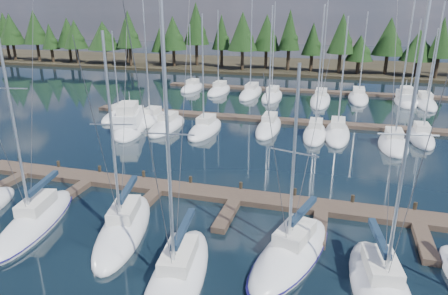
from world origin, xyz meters
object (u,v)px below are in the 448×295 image
(main_dock, at_px, (235,200))
(front_sailboat_5, at_px, (381,288))
(motor_yacht_left, at_px, (130,125))
(front_sailboat_4, at_px, (291,253))
(front_sailboat_2, at_px, (124,228))
(motor_yacht_right, at_px, (405,100))
(front_sailboat_1, at_px, (36,221))
(front_sailboat_3, at_px, (177,278))

(main_dock, height_order, front_sailboat_5, front_sailboat_5)
(motor_yacht_left, bearing_deg, front_sailboat_4, -43.91)
(front_sailboat_4, relative_size, front_sailboat_5, 0.77)
(front_sailboat_2, bearing_deg, motor_yacht_right, 63.62)
(front_sailboat_1, xyz_separation_m, front_sailboat_5, (20.69, -0.85, -0.00))
(front_sailboat_3, relative_size, front_sailboat_4, 1.26)
(main_dock, xyz_separation_m, front_sailboat_4, (4.64, -5.55, 0.06))
(front_sailboat_4, distance_m, motor_yacht_right, 44.91)
(front_sailboat_5, bearing_deg, main_dock, 141.30)
(front_sailboat_1, height_order, front_sailboat_2, front_sailboat_1)
(main_dock, bearing_deg, front_sailboat_2, -134.20)
(front_sailboat_2, relative_size, front_sailboat_4, 1.11)
(front_sailboat_1, distance_m, front_sailboat_4, 16.17)
(motor_yacht_right, bearing_deg, front_sailboat_1, -121.81)
(main_dock, distance_m, front_sailboat_5, 11.77)
(motor_yacht_left, xyz_separation_m, motor_yacht_right, (32.35, 23.27, -0.10))
(front_sailboat_1, bearing_deg, motor_yacht_left, 102.82)
(front_sailboat_2, distance_m, front_sailboat_4, 10.27)
(front_sailboat_3, relative_size, motor_yacht_left, 1.34)
(front_sailboat_5, relative_size, motor_yacht_right, 1.78)
(main_dock, relative_size, front_sailboat_2, 3.42)
(motor_yacht_left, height_order, motor_yacht_right, motor_yacht_left)
(front_sailboat_1, xyz_separation_m, front_sailboat_2, (5.88, 0.73, -0.02))
(front_sailboat_1, xyz_separation_m, motor_yacht_right, (27.54, 44.40, 0.16))
(front_sailboat_1, bearing_deg, front_sailboat_4, 3.39)
(front_sailboat_4, bearing_deg, motor_yacht_right, 75.30)
(front_sailboat_4, bearing_deg, motor_yacht_left, 136.09)
(main_dock, bearing_deg, front_sailboat_1, -150.49)
(main_dock, relative_size, motor_yacht_left, 4.06)
(front_sailboat_1, bearing_deg, motor_yacht_right, 58.19)
(main_dock, bearing_deg, front_sailboat_3, -93.69)
(front_sailboat_4, relative_size, motor_yacht_right, 1.38)
(main_dock, relative_size, front_sailboat_3, 3.02)
(front_sailboat_3, xyz_separation_m, front_sailboat_4, (5.24, 3.79, -0.03))
(front_sailboat_3, height_order, motor_yacht_right, front_sailboat_3)
(front_sailboat_1, bearing_deg, front_sailboat_5, -2.35)
(front_sailboat_3, xyz_separation_m, motor_yacht_right, (16.64, 47.23, 0.17))
(motor_yacht_left, distance_m, motor_yacht_right, 39.85)
(front_sailboat_4, distance_m, motor_yacht_left, 29.09)
(motor_yacht_left, bearing_deg, front_sailboat_1, -77.18)
(main_dock, xyz_separation_m, front_sailboat_5, (9.19, -7.36, 0.10))
(front_sailboat_2, distance_m, motor_yacht_right, 48.75)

